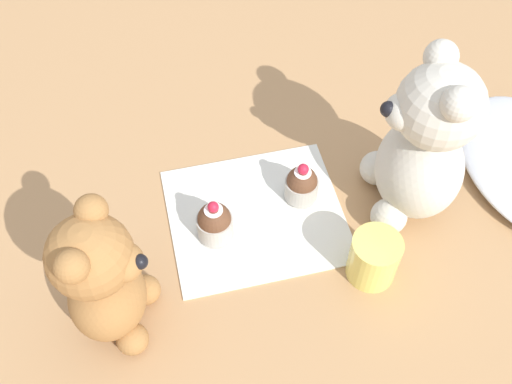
% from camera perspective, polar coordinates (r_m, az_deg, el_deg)
% --- Properties ---
extents(ground_plane, '(4.00, 4.00, 0.00)m').
position_cam_1_polar(ground_plane, '(0.83, 0.00, -2.29)').
color(ground_plane, tan).
extents(knitted_placemat, '(0.21, 0.24, 0.01)m').
position_cam_1_polar(knitted_placemat, '(0.83, 0.00, -2.18)').
color(knitted_placemat, silver).
rests_on(knitted_placemat, ground_plane).
extents(teddy_bear_cream, '(0.14, 0.14, 0.25)m').
position_cam_1_polar(teddy_bear_cream, '(0.78, 15.63, 4.14)').
color(teddy_bear_cream, beige).
rests_on(teddy_bear_cream, ground_plane).
extents(teddy_bear_tan, '(0.12, 0.12, 0.20)m').
position_cam_1_polar(teddy_bear_tan, '(0.69, -14.38, -8.10)').
color(teddy_bear_tan, '#A3703D').
rests_on(teddy_bear_tan, ground_plane).
extents(cupcake_near_cream_bear, '(0.05, 0.05, 0.07)m').
position_cam_1_polar(cupcake_near_cream_bear, '(0.82, 4.37, 0.75)').
color(cupcake_near_cream_bear, '#B2ADA3').
rests_on(cupcake_near_cream_bear, knitted_placemat).
extents(cupcake_near_tan_bear, '(0.05, 0.05, 0.07)m').
position_cam_1_polar(cupcake_near_tan_bear, '(0.79, -3.96, -2.87)').
color(cupcake_near_tan_bear, '#B2ADA3').
rests_on(cupcake_near_tan_bear, knitted_placemat).
extents(juice_glass, '(0.06, 0.06, 0.07)m').
position_cam_1_polar(juice_glass, '(0.77, 11.15, -6.19)').
color(juice_glass, '#EADB66').
rests_on(juice_glass, ground_plane).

